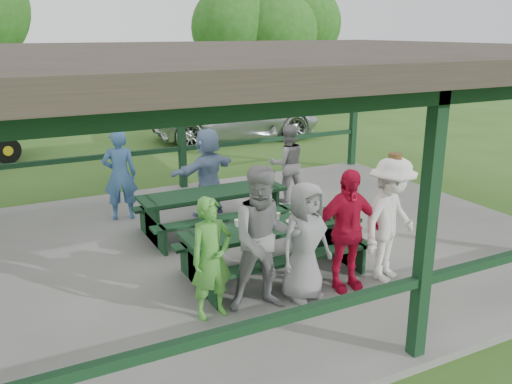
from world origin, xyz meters
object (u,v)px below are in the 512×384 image
contestant_grey_left (265,239)px  contestant_red (347,230)px  pickup_truck (237,116)px  spectator_lblue (208,172)px  contestant_grey_mid (305,242)px  picnic_table_near (272,243)px  contestant_green (211,258)px  spectator_blue (120,175)px  spectator_grey (287,163)px  contestant_white_fedora (390,219)px  picnic_table_far (213,206)px

contestant_grey_left → contestant_red: bearing=14.5°
contestant_red → pickup_truck: 11.58m
contestant_grey_left → spectator_lblue: bearing=93.7°
contestant_grey_mid → picnic_table_near: bearing=80.7°
picnic_table_near → contestant_red: size_ratio=1.56×
contestant_green → spectator_blue: spectator_blue is taller
contestant_grey_left → spectator_grey: (2.59, 3.86, -0.14)m
contestant_grey_left → contestant_white_fedora: size_ratio=1.02×
picnic_table_far → spectator_lblue: bearing=72.7°
picnic_table_far → contestant_grey_mid: bearing=-88.0°
picnic_table_near → contestant_grey_mid: size_ratio=1.66×
contestant_grey_mid → contestant_white_fedora: contestant_white_fedora is taller
contestant_red → contestant_white_fedora: bearing=2.5°
picnic_table_near → spectator_grey: size_ratio=1.66×
contestant_white_fedora → contestant_grey_left: bearing=158.3°
spectator_lblue → pickup_truck: 8.22m
picnic_table_near → spectator_grey: (1.99, 2.98, 0.34)m
picnic_table_near → contestant_grey_mid: 0.95m
contestant_red → pickup_truck: (3.53, 11.03, -0.17)m
contestant_white_fedora → spectator_grey: bearing=61.3°
picnic_table_near → spectator_lblue: size_ratio=1.58×
contestant_white_fedora → pickup_truck: bearing=55.8°
contestant_white_fedora → spectator_lblue: bearing=87.1°
picnic_table_far → contestant_white_fedora: 3.33m
contestant_white_fedora → picnic_table_far: bearing=96.9°
picnic_table_near → contestant_red: (0.66, -0.90, 0.39)m
contestant_green → spectator_blue: bearing=85.0°
picnic_table_near → contestant_red: contestant_red is taller
contestant_grey_left → spectator_blue: bearing=115.8°
contestant_white_fedora → contestant_green: bearing=156.3°
spectator_lblue → spectator_grey: spectator_lblue is taller
contestant_green → spectator_grey: (3.28, 3.75, 0.03)m
contestant_grey_left → contestant_red: 1.26m
contestant_green → spectator_blue: 4.22m
contestant_grey_mid → spectator_grey: size_ratio=1.00×
contestant_red → spectator_blue: bearing=120.8°
contestant_green → contestant_grey_left: (0.69, -0.12, 0.17)m
contestant_grey_mid → contestant_red: size_ratio=0.94×
picnic_table_far → contestant_grey_left: size_ratio=1.37×
contestant_grey_left → contestant_grey_mid: size_ratio=1.18×
spectator_grey → pickup_truck: (2.20, 7.15, -0.12)m
contestant_white_fedora → contestant_red: bearing=157.0°
contestant_green → spectator_grey: spectator_grey is taller
picnic_table_near → contestant_grey_left: (-0.60, -0.89, 0.48)m
contestant_grey_mid → spectator_blue: size_ratio=0.94×
picnic_table_far → contestant_green: bearing=-113.2°
contestant_white_fedora → pickup_truck: contestant_white_fedora is taller
spectator_blue → contestant_grey_mid: bearing=117.8°
contestant_white_fedora → spectator_blue: 5.20m
picnic_table_near → picnic_table_far: same height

